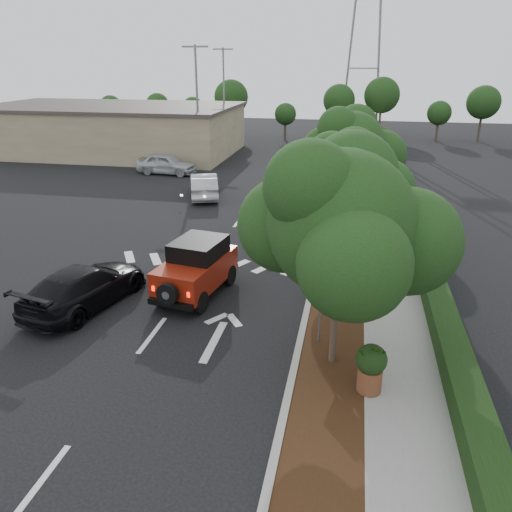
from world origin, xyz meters
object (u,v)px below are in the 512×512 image
(silver_suv_ahead, at_px, (292,222))
(black_suv_oncoming, at_px, (85,286))
(red_jeep, at_px, (198,267))
(speed_hump_sign, at_px, (321,300))

(silver_suv_ahead, bearing_deg, black_suv_oncoming, -105.47)
(black_suv_oncoming, bearing_deg, red_jeep, -140.44)
(black_suv_oncoming, bearing_deg, silver_suv_ahead, -111.93)
(red_jeep, xyz_separation_m, speed_hump_sign, (4.62, -2.82, 0.49))
(silver_suv_ahead, xyz_separation_m, black_suv_oncoming, (-6.07, -8.66, 0.03))
(black_suv_oncoming, bearing_deg, speed_hump_sign, -174.34)
(silver_suv_ahead, distance_m, black_suv_oncoming, 10.58)
(red_jeep, relative_size, black_suv_oncoming, 0.82)
(red_jeep, distance_m, silver_suv_ahead, 7.35)
(red_jeep, bearing_deg, black_suv_oncoming, -143.65)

